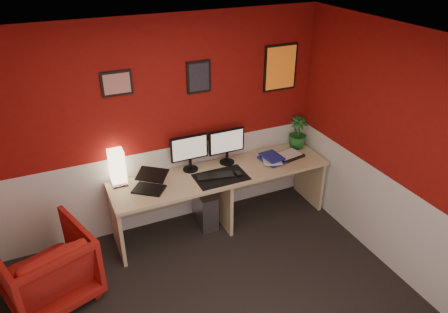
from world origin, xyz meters
TOP-DOWN VIEW (x-y plane):
  - ceiling at (0.00, 0.00)m, footprint 4.00×3.50m
  - wall_back at (0.00, 1.75)m, footprint 4.00×0.01m
  - wall_right at (2.00, 0.00)m, footprint 0.01×3.50m
  - wainscot_back at (0.00, 1.75)m, footprint 4.00×0.01m
  - wainscot_right at (2.00, 0.00)m, footprint 0.01×3.50m
  - desk at (0.66, 1.41)m, footprint 2.60×0.65m
  - shoji_lamp at (-0.49, 1.63)m, footprint 0.16×0.16m
  - laptop at (-0.22, 1.38)m, footprint 0.40×0.38m
  - monitor_left at (0.35, 1.61)m, footprint 0.45×0.06m
  - monitor_right at (0.81, 1.59)m, footprint 0.45×0.06m
  - desk_mat at (0.61, 1.30)m, footprint 0.60×0.38m
  - keyboard at (0.55, 1.34)m, footprint 0.44×0.22m
  - mouse at (0.80, 1.26)m, footprint 0.07×0.10m
  - book_bottom at (1.21, 1.38)m, footprint 0.28×0.34m
  - book_middle at (1.22, 1.42)m, footprint 0.32×0.36m
  - book_top at (1.22, 1.38)m, footprint 0.24×0.30m
  - zen_tray at (1.57, 1.41)m, footprint 0.39×0.31m
  - potted_plant at (1.81, 1.59)m, footprint 0.28×0.28m
  - pc_tower at (0.47, 1.50)m, footprint 0.22×0.46m
  - armchair at (-1.36, 1.00)m, footprint 1.02×1.03m
  - art_left at (-0.36, 1.74)m, footprint 0.32×0.02m
  - art_center at (0.53, 1.74)m, footprint 0.28×0.02m
  - art_right at (1.58, 1.74)m, footprint 0.44×0.02m

SIDE VIEW (x-z plane):
  - pc_tower at x=0.47m, z-range 0.00..0.45m
  - desk at x=0.66m, z-range 0.00..0.73m
  - armchair at x=-1.36m, z-range 0.00..0.74m
  - wainscot_back at x=0.00m, z-range 0.00..1.00m
  - wainscot_right at x=2.00m, z-range 0.00..1.00m
  - desk_mat at x=0.61m, z-range 0.73..0.74m
  - book_bottom at x=1.21m, z-range 0.73..0.76m
  - keyboard at x=0.55m, z-range 0.74..0.75m
  - zen_tray at x=1.57m, z-range 0.73..0.76m
  - mouse at x=0.80m, z-range 0.74..0.77m
  - book_middle at x=1.22m, z-range 0.76..0.78m
  - book_top at x=1.22m, z-range 0.78..0.81m
  - laptop at x=-0.22m, z-range 0.73..0.95m
  - shoji_lamp at x=-0.49m, z-range 0.73..1.13m
  - potted_plant at x=1.81m, z-range 0.73..1.15m
  - monitor_left at x=0.35m, z-range 0.73..1.31m
  - monitor_right at x=0.81m, z-range 0.73..1.31m
  - wall_back at x=0.00m, z-range 0.00..2.50m
  - wall_right at x=2.00m, z-range 0.00..2.50m
  - art_right at x=1.58m, z-range 1.50..2.06m
  - art_center at x=0.53m, z-range 1.62..1.98m
  - art_left at x=-0.36m, z-range 1.72..1.98m
  - ceiling at x=0.00m, z-range 2.50..2.50m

